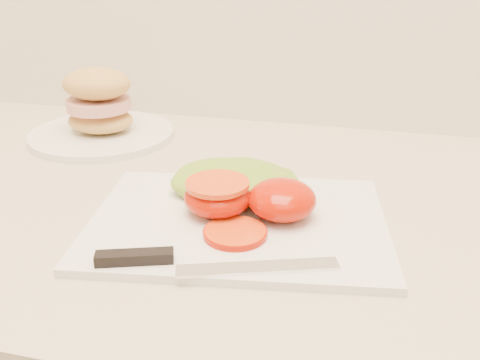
# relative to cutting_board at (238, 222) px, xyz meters

# --- Properties ---
(cutting_board) EXTENTS (0.38, 0.30, 0.01)m
(cutting_board) POSITION_rel_cutting_board_xyz_m (0.00, 0.00, 0.00)
(cutting_board) COLOR white
(cutting_board) RESTS_ON counter
(tomato_half_dome) EXTENTS (0.08, 0.08, 0.04)m
(tomato_half_dome) POSITION_rel_cutting_board_xyz_m (0.05, 0.02, 0.03)
(tomato_half_dome) COLOR red
(tomato_half_dome) RESTS_ON cutting_board
(tomato_half_cut) EXTENTS (0.08, 0.08, 0.04)m
(tomato_half_cut) POSITION_rel_cutting_board_xyz_m (-0.03, 0.01, 0.03)
(tomato_half_cut) COLOR red
(tomato_half_cut) RESTS_ON cutting_board
(tomato_slice_0) EXTENTS (0.07, 0.07, 0.01)m
(tomato_slice_0) POSITION_rel_cutting_board_xyz_m (0.01, -0.04, 0.01)
(tomato_slice_0) COLOR orange
(tomato_slice_0) RESTS_ON cutting_board
(lettuce_leaf_0) EXTENTS (0.18, 0.14, 0.03)m
(lettuce_leaf_0) POSITION_rel_cutting_board_xyz_m (-0.02, 0.07, 0.02)
(lettuce_leaf_0) COLOR #86BD32
(lettuce_leaf_0) RESTS_ON cutting_board
(lettuce_leaf_1) EXTENTS (0.12, 0.13, 0.02)m
(lettuce_leaf_1) POSITION_rel_cutting_board_xyz_m (0.02, 0.08, 0.02)
(lettuce_leaf_1) COLOR #86BD32
(lettuce_leaf_1) RESTS_ON cutting_board
(knife) EXTENTS (0.24, 0.08, 0.01)m
(knife) POSITION_rel_cutting_board_xyz_m (-0.03, -0.11, 0.01)
(knife) COLOR silver
(knife) RESTS_ON cutting_board
(sandwich_plate) EXTENTS (0.24, 0.24, 0.12)m
(sandwich_plate) POSITION_rel_cutting_board_xyz_m (-0.30, 0.24, 0.04)
(sandwich_plate) COLOR white
(sandwich_plate) RESTS_ON counter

